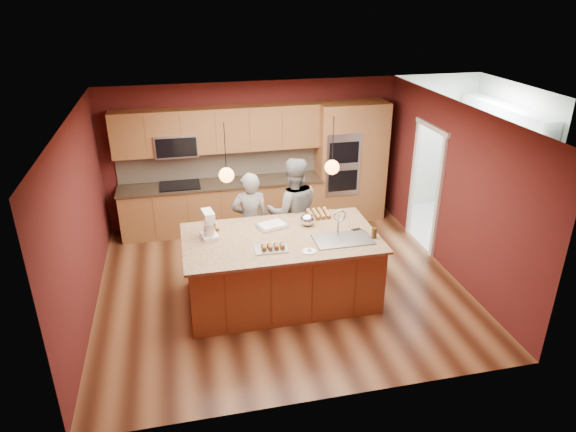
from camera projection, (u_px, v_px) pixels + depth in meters
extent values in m
plane|color=#401F11|center=(280.00, 284.00, 8.03)|extent=(5.50, 5.50, 0.00)
plane|color=silver|center=(279.00, 112.00, 6.91)|extent=(5.50, 5.50, 0.00)
plane|color=#501917|center=(253.00, 154.00, 9.69)|extent=(5.50, 0.00, 5.50)
plane|color=#501917|center=(329.00, 298.00, 5.25)|extent=(5.50, 0.00, 5.50)
plane|color=#501917|center=(81.00, 222.00, 6.92)|extent=(0.00, 5.00, 5.00)
plane|color=#501917|center=(452.00, 189.00, 8.01)|extent=(0.00, 5.00, 5.00)
cube|color=brown|center=(223.00, 207.00, 9.67)|extent=(3.70, 0.60, 0.90)
cube|color=#30251C|center=(221.00, 184.00, 9.46)|extent=(3.74, 0.64, 0.04)
cube|color=#C6B296|center=(219.00, 163.00, 9.60)|extent=(3.70, 0.03, 0.56)
cube|color=brown|center=(218.00, 130.00, 9.17)|extent=(3.70, 0.36, 0.80)
cube|color=black|center=(180.00, 186.00, 9.29)|extent=(0.72, 0.52, 0.03)
cube|color=#A5A7AC|center=(176.00, 144.00, 9.10)|extent=(0.76, 0.40, 0.40)
cube|color=brown|center=(338.00, 163.00, 9.82)|extent=(0.80, 0.60, 2.30)
cube|color=#A5A7AC|center=(343.00, 165.00, 9.54)|extent=(0.66, 0.04, 1.20)
cube|color=brown|center=(370.00, 161.00, 9.95)|extent=(0.50, 0.60, 2.30)
plane|color=#BBBBB4|center=(454.00, 229.00, 9.82)|extent=(2.60, 2.60, 0.00)
plane|color=beige|center=(508.00, 158.00, 9.44)|extent=(0.00, 2.70, 2.70)
cube|color=white|center=(504.00, 127.00, 9.15)|extent=(0.35, 2.40, 0.75)
cylinder|color=black|center=(225.00, 149.00, 6.56)|extent=(0.01, 0.01, 0.70)
sphere|color=orange|center=(226.00, 175.00, 6.71)|extent=(0.20, 0.20, 0.20)
cylinder|color=black|center=(333.00, 142.00, 6.85)|extent=(0.01, 0.01, 0.70)
sphere|color=orange|center=(332.00, 167.00, 6.99)|extent=(0.20, 0.20, 0.20)
cube|color=brown|center=(281.00, 269.00, 7.48)|extent=(2.66, 1.44, 0.98)
cube|color=tan|center=(281.00, 238.00, 7.27)|extent=(2.76, 1.54, 0.04)
cube|color=#A5A7AC|center=(343.00, 245.00, 7.21)|extent=(0.80, 0.47, 0.18)
imported|color=black|center=(250.00, 221.00, 8.19)|extent=(0.62, 0.43, 1.64)
imported|color=slate|center=(293.00, 212.00, 8.29)|extent=(0.93, 0.75, 1.83)
cube|color=white|center=(210.00, 236.00, 7.21)|extent=(0.26, 0.31, 0.06)
cube|color=white|center=(208.00, 222.00, 7.25)|extent=(0.12, 0.10, 0.28)
cube|color=white|center=(208.00, 215.00, 7.10)|extent=(0.18, 0.30, 0.11)
cylinder|color=silver|center=(209.00, 232.00, 7.14)|extent=(0.16, 0.16, 0.15)
cube|color=silver|center=(272.00, 226.00, 7.55)|extent=(0.50, 0.43, 0.03)
cube|color=silver|center=(272.00, 225.00, 7.54)|extent=(0.43, 0.36, 0.02)
cube|color=#A5A7AC|center=(271.00, 248.00, 6.92)|extent=(0.45, 0.33, 0.02)
ellipsoid|color=silver|center=(308.00, 220.00, 7.57)|extent=(0.22, 0.22, 0.19)
cylinder|color=white|center=(309.00, 251.00, 6.85)|extent=(0.18, 0.18, 0.01)
cylinder|color=#3B250C|center=(374.00, 233.00, 7.20)|extent=(0.08, 0.08, 0.15)
cube|color=black|center=(357.00, 229.00, 7.46)|extent=(0.15, 0.10, 0.01)
cube|color=white|center=(492.00, 211.00, 9.47)|extent=(0.66, 0.68, 0.90)
cube|color=white|center=(476.00, 194.00, 9.96)|extent=(0.88, 0.90, 1.12)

